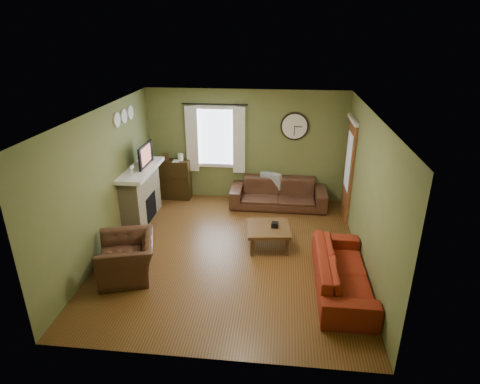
# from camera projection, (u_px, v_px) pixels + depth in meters

# --- Properties ---
(floor) EXTENTS (4.60, 5.20, 0.00)m
(floor) POSITION_uv_depth(u_px,v_px,m) (232.00, 252.00, 7.46)
(floor) COLOR brown
(floor) RESTS_ON ground
(ceiling) EXTENTS (4.60, 5.20, 0.00)m
(ceiling) POSITION_uv_depth(u_px,v_px,m) (231.00, 113.00, 6.46)
(ceiling) COLOR white
(ceiling) RESTS_ON ground
(wall_left) EXTENTS (0.00, 5.20, 2.60)m
(wall_left) POSITION_uv_depth(u_px,v_px,m) (105.00, 182.00, 7.19)
(wall_left) COLOR olive
(wall_left) RESTS_ON ground
(wall_right) EXTENTS (0.00, 5.20, 2.60)m
(wall_right) POSITION_uv_depth(u_px,v_px,m) (367.00, 193.00, 6.73)
(wall_right) COLOR olive
(wall_right) RESTS_ON ground
(wall_back) EXTENTS (4.60, 0.00, 2.60)m
(wall_back) POSITION_uv_depth(u_px,v_px,m) (246.00, 146.00, 9.34)
(wall_back) COLOR olive
(wall_back) RESTS_ON ground
(wall_front) EXTENTS (4.60, 0.00, 2.60)m
(wall_front) POSITION_uv_depth(u_px,v_px,m) (203.00, 272.00, 4.58)
(wall_front) COLOR olive
(wall_front) RESTS_ON ground
(fireplace) EXTENTS (0.40, 1.40, 1.10)m
(fireplace) POSITION_uv_depth(u_px,v_px,m) (141.00, 196.00, 8.51)
(fireplace) COLOR tan
(fireplace) RESTS_ON floor
(firebox) EXTENTS (0.04, 0.60, 0.55)m
(firebox) POSITION_uv_depth(u_px,v_px,m) (151.00, 207.00, 8.59)
(firebox) COLOR black
(firebox) RESTS_ON fireplace
(mantel) EXTENTS (0.58, 1.60, 0.08)m
(mantel) POSITION_uv_depth(u_px,v_px,m) (140.00, 170.00, 8.28)
(mantel) COLOR white
(mantel) RESTS_ON fireplace
(tv) EXTENTS (0.08, 0.60, 0.35)m
(tv) POSITION_uv_depth(u_px,v_px,m) (142.00, 158.00, 8.34)
(tv) COLOR black
(tv) RESTS_ON mantel
(tv_screen) EXTENTS (0.02, 0.62, 0.36)m
(tv_screen) POSITION_uv_depth(u_px,v_px,m) (146.00, 155.00, 8.31)
(tv_screen) COLOR #994C3F
(tv_screen) RESTS_ON mantel
(medallion_left) EXTENTS (0.28, 0.28, 0.03)m
(medallion_left) POSITION_uv_depth(u_px,v_px,m) (117.00, 120.00, 7.55)
(medallion_left) COLOR white
(medallion_left) RESTS_ON wall_left
(medallion_mid) EXTENTS (0.28, 0.28, 0.03)m
(medallion_mid) POSITION_uv_depth(u_px,v_px,m) (124.00, 116.00, 7.88)
(medallion_mid) COLOR white
(medallion_mid) RESTS_ON wall_left
(medallion_right) EXTENTS (0.28, 0.28, 0.03)m
(medallion_right) POSITION_uv_depth(u_px,v_px,m) (130.00, 113.00, 8.20)
(medallion_right) COLOR white
(medallion_right) RESTS_ON wall_left
(window_pane) EXTENTS (1.00, 0.02, 1.30)m
(window_pane) POSITION_uv_depth(u_px,v_px,m) (216.00, 137.00, 9.32)
(window_pane) COLOR silver
(window_pane) RESTS_ON wall_back
(curtain_rod) EXTENTS (0.03, 0.03, 1.50)m
(curtain_rod) POSITION_uv_depth(u_px,v_px,m) (214.00, 104.00, 8.93)
(curtain_rod) COLOR black
(curtain_rod) RESTS_ON wall_back
(curtain_left) EXTENTS (0.28, 0.04, 1.55)m
(curtain_left) POSITION_uv_depth(u_px,v_px,m) (192.00, 139.00, 9.30)
(curtain_left) COLOR white
(curtain_left) RESTS_ON wall_back
(curtain_right) EXTENTS (0.28, 0.04, 1.55)m
(curtain_right) POSITION_uv_depth(u_px,v_px,m) (239.00, 141.00, 9.19)
(curtain_right) COLOR white
(curtain_right) RESTS_ON wall_back
(wall_clock) EXTENTS (0.64, 0.06, 0.64)m
(wall_clock) POSITION_uv_depth(u_px,v_px,m) (295.00, 126.00, 9.00)
(wall_clock) COLOR white
(wall_clock) RESTS_ON wall_back
(door) EXTENTS (0.05, 0.90, 2.10)m
(door) POSITION_uv_depth(u_px,v_px,m) (349.00, 170.00, 8.53)
(door) COLOR brown
(door) RESTS_ON floor
(bookshelf) EXTENTS (0.81, 0.34, 0.96)m
(bookshelf) POSITION_uv_depth(u_px,v_px,m) (174.00, 179.00, 9.63)
(bookshelf) COLOR black
(bookshelf) RESTS_ON floor
(book) EXTENTS (0.17, 0.22, 0.02)m
(book) POSITION_uv_depth(u_px,v_px,m) (173.00, 161.00, 9.36)
(book) COLOR #50361E
(book) RESTS_ON bookshelf
(sofa_brown) EXTENTS (2.19, 0.86, 0.64)m
(sofa_brown) POSITION_uv_depth(u_px,v_px,m) (278.00, 193.00, 9.23)
(sofa_brown) COLOR #412519
(sofa_brown) RESTS_ON floor
(pillow_left) EXTENTS (0.40, 0.26, 0.39)m
(pillow_left) POSITION_uv_depth(u_px,v_px,m) (273.00, 181.00, 9.33)
(pillow_left) COLOR #9AA4AA
(pillow_left) RESTS_ON sofa_brown
(pillow_right) EXTENTS (0.37, 0.15, 0.35)m
(pillow_right) POSITION_uv_depth(u_px,v_px,m) (268.00, 180.00, 9.41)
(pillow_right) COLOR #9AA4AA
(pillow_right) RESTS_ON sofa_brown
(sofa_red) EXTENTS (0.82, 2.09, 0.61)m
(sofa_red) POSITION_uv_depth(u_px,v_px,m) (342.00, 272.00, 6.33)
(sofa_red) COLOR maroon
(sofa_red) RESTS_ON floor
(armchair) EXTENTS (1.17, 1.26, 0.67)m
(armchair) POSITION_uv_depth(u_px,v_px,m) (127.00, 257.00, 6.66)
(armchair) COLOR #412519
(armchair) RESTS_ON floor
(coffee_table) EXTENTS (0.87, 0.87, 0.42)m
(coffee_table) POSITION_uv_depth(u_px,v_px,m) (268.00, 237.00, 7.56)
(coffee_table) COLOR #50361E
(coffee_table) RESTS_ON floor
(tissue_box) EXTENTS (0.13, 0.13, 0.09)m
(tissue_box) POSITION_uv_depth(u_px,v_px,m) (275.00, 228.00, 7.49)
(tissue_box) COLOR black
(tissue_box) RESTS_ON coffee_table
(wine_glass_a) EXTENTS (0.07, 0.07, 0.21)m
(wine_glass_a) POSITION_uv_depth(u_px,v_px,m) (131.00, 172.00, 7.75)
(wine_glass_a) COLOR white
(wine_glass_a) RESTS_ON mantel
(wine_glass_b) EXTENTS (0.07, 0.07, 0.21)m
(wine_glass_b) POSITION_uv_depth(u_px,v_px,m) (133.00, 170.00, 7.83)
(wine_glass_b) COLOR white
(wine_glass_b) RESTS_ON mantel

